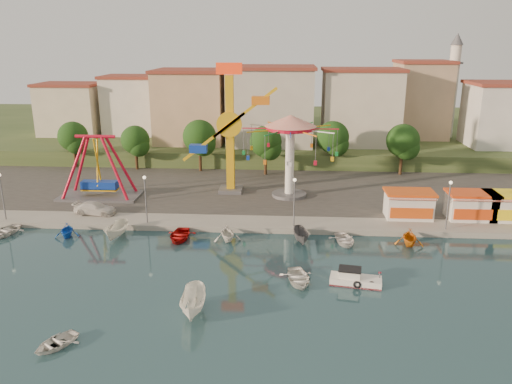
# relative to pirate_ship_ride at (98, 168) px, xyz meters

# --- Properties ---
(ground) EXTENTS (200.00, 200.00, 0.00)m
(ground) POSITION_rel_pirate_ship_ride_xyz_m (16.46, -21.78, -4.39)
(ground) COLOR #16313D
(ground) RESTS_ON ground
(quay_deck) EXTENTS (200.00, 100.00, 0.60)m
(quay_deck) POSITION_rel_pirate_ship_ride_xyz_m (16.46, 40.22, -4.09)
(quay_deck) COLOR #9E998E
(quay_deck) RESTS_ON ground
(asphalt_pad) EXTENTS (90.00, 28.00, 0.01)m
(asphalt_pad) POSITION_rel_pirate_ship_ride_xyz_m (16.46, 8.22, -3.79)
(asphalt_pad) COLOR #4C4944
(asphalt_pad) RESTS_ON quay_deck
(hill_terrace) EXTENTS (200.00, 60.00, 3.00)m
(hill_terrace) POSITION_rel_pirate_ship_ride_xyz_m (16.46, 45.22, -2.89)
(hill_terrace) COLOR #384C26
(hill_terrace) RESTS_ON ground
(pirate_ship_ride) EXTENTS (10.00, 5.00, 8.00)m
(pirate_ship_ride) POSITION_rel_pirate_ship_ride_xyz_m (0.00, 0.00, 0.00)
(pirate_ship_ride) COLOR #59595E
(pirate_ship_ride) RESTS_ON quay_deck
(kamikaze_tower) EXTENTS (8.13, 3.10, 16.50)m
(kamikaze_tower) POSITION_rel_pirate_ship_ride_xyz_m (16.73, 3.18, 4.01)
(kamikaze_tower) COLOR #59595E
(kamikaze_tower) RESTS_ON quay_deck
(wave_swinger) EXTENTS (11.60, 11.60, 10.40)m
(wave_swinger) POSITION_rel_pirate_ship_ride_xyz_m (23.96, 1.95, 3.80)
(wave_swinger) COLOR #59595E
(wave_swinger) RESTS_ON quay_deck
(booth_left) EXTENTS (5.40, 3.78, 3.08)m
(booth_left) POSITION_rel_pirate_ship_ride_xyz_m (37.30, -5.29, -2.23)
(booth_left) COLOR white
(booth_left) RESTS_ON quay_deck
(booth_mid) EXTENTS (5.40, 3.78, 3.08)m
(booth_mid) POSITION_rel_pirate_ship_ride_xyz_m (44.13, -5.29, -2.23)
(booth_mid) COLOR white
(booth_mid) RESTS_ON quay_deck
(booth_right) EXTENTS (5.40, 3.78, 3.08)m
(booth_right) POSITION_rel_pirate_ship_ride_xyz_m (48.22, -5.29, -2.23)
(booth_right) COLOR white
(booth_right) RESTS_ON quay_deck
(lamp_post_0) EXTENTS (0.14, 0.14, 5.00)m
(lamp_post_0) POSITION_rel_pirate_ship_ride_xyz_m (-7.54, -8.78, -1.29)
(lamp_post_0) COLOR #59595E
(lamp_post_0) RESTS_ON quay_deck
(lamp_post_1) EXTENTS (0.14, 0.14, 5.00)m
(lamp_post_1) POSITION_rel_pirate_ship_ride_xyz_m (8.46, -8.78, -1.29)
(lamp_post_1) COLOR #59595E
(lamp_post_1) RESTS_ON quay_deck
(lamp_post_2) EXTENTS (0.14, 0.14, 5.00)m
(lamp_post_2) POSITION_rel_pirate_ship_ride_xyz_m (24.46, -8.78, -1.29)
(lamp_post_2) COLOR #59595E
(lamp_post_2) RESTS_ON quay_deck
(lamp_post_3) EXTENTS (0.14, 0.14, 5.00)m
(lamp_post_3) POSITION_rel_pirate_ship_ride_xyz_m (40.46, -8.78, -1.29)
(lamp_post_3) COLOR #59595E
(lamp_post_3) RESTS_ON quay_deck
(tree_0) EXTENTS (4.60, 4.60, 7.19)m
(tree_0) POSITION_rel_pirate_ship_ride_xyz_m (-9.54, 15.20, 1.08)
(tree_0) COLOR #382314
(tree_0) RESTS_ON quay_deck
(tree_1) EXTENTS (4.35, 4.35, 6.80)m
(tree_1) POSITION_rel_pirate_ship_ride_xyz_m (0.46, 14.46, 0.81)
(tree_1) COLOR #382314
(tree_1) RESTS_ON quay_deck
(tree_2) EXTENTS (5.02, 5.02, 7.85)m
(tree_2) POSITION_rel_pirate_ship_ride_xyz_m (10.46, 14.03, 1.52)
(tree_2) COLOR #382314
(tree_2) RESTS_ON quay_deck
(tree_3) EXTENTS (4.68, 4.68, 7.32)m
(tree_3) POSITION_rel_pirate_ship_ride_xyz_m (20.46, 12.58, 1.16)
(tree_3) COLOR #382314
(tree_3) RESTS_ON quay_deck
(tree_4) EXTENTS (4.86, 4.86, 7.60)m
(tree_4) POSITION_rel_pirate_ship_ride_xyz_m (30.46, 15.57, 1.35)
(tree_4) COLOR #382314
(tree_4) RESTS_ON quay_deck
(tree_5) EXTENTS (4.83, 4.83, 7.54)m
(tree_5) POSITION_rel_pirate_ship_ride_xyz_m (40.46, 13.76, 1.31)
(tree_5) COLOR #382314
(tree_5) RESTS_ON quay_deck
(building_0) EXTENTS (9.26, 9.53, 11.87)m
(building_0) POSITION_rel_pirate_ship_ride_xyz_m (-16.91, 24.28, 4.54)
(building_0) COLOR beige
(building_0) RESTS_ON hill_terrace
(building_1) EXTENTS (12.33, 9.01, 8.63)m
(building_1) POSITION_rel_pirate_ship_ride_xyz_m (-4.87, 29.60, 2.92)
(building_1) COLOR silver
(building_1) RESTS_ON hill_terrace
(building_2) EXTENTS (11.95, 9.28, 11.23)m
(building_2) POSITION_rel_pirate_ship_ride_xyz_m (8.28, 30.18, 4.22)
(building_2) COLOR tan
(building_2) RESTS_ON hill_terrace
(building_3) EXTENTS (12.59, 10.50, 9.20)m
(building_3) POSITION_rel_pirate_ship_ride_xyz_m (22.07, 27.02, 3.20)
(building_3) COLOR beige
(building_3) RESTS_ON hill_terrace
(building_4) EXTENTS (10.75, 9.23, 9.24)m
(building_4) POSITION_rel_pirate_ship_ride_xyz_m (35.53, 30.42, 3.22)
(building_4) COLOR beige
(building_4) RESTS_ON hill_terrace
(building_5) EXTENTS (12.77, 10.96, 11.21)m
(building_5) POSITION_rel_pirate_ship_ride_xyz_m (48.83, 28.55, 4.21)
(building_5) COLOR tan
(building_5) RESTS_ON hill_terrace
(building_6) EXTENTS (8.23, 8.98, 12.36)m
(building_6) POSITION_rel_pirate_ship_ride_xyz_m (60.61, 26.99, 4.78)
(building_6) COLOR silver
(building_6) RESTS_ON hill_terrace
(minaret) EXTENTS (2.80, 2.80, 18.00)m
(minaret) POSITION_rel_pirate_ship_ride_xyz_m (52.46, 32.22, 8.15)
(minaret) COLOR silver
(minaret) RESTS_ON hill_terrace
(cabin_motorboat) EXTENTS (4.46, 2.29, 1.50)m
(cabin_motorboat) POSITION_rel_pirate_ship_ride_xyz_m (29.45, -20.80, -3.99)
(cabin_motorboat) COLOR white
(cabin_motorboat) RESTS_ON ground
(rowboat_a) EXTENTS (3.49, 4.40, 0.82)m
(rowboat_a) POSITION_rel_pirate_ship_ride_xyz_m (24.74, -20.82, -3.98)
(rowboat_a) COLOR white
(rowboat_a) RESTS_ON ground
(rowboat_b) EXTENTS (3.52, 3.82, 0.65)m
(rowboat_b) POSITION_rel_pirate_ship_ride_xyz_m (8.38, -31.17, -4.07)
(rowboat_b) COLOR white
(rowboat_b) RESTS_ON ground
(skiff) EXTENTS (2.02, 4.80, 1.82)m
(skiff) POSITION_rel_pirate_ship_ride_xyz_m (16.84, -26.39, -3.48)
(skiff) COLOR white
(skiff) RESTS_ON ground
(van) EXTENTS (4.93, 2.36, 1.38)m
(van) POSITION_rel_pirate_ship_ride_xyz_m (1.78, -6.44, -3.10)
(van) COLOR silver
(van) RESTS_ON quay_deck
(moored_boat_0) EXTENTS (3.68, 4.53, 0.83)m
(moored_boat_0) POSITION_rel_pirate_ship_ride_xyz_m (-6.07, -11.98, -3.98)
(moored_boat_0) COLOR silver
(moored_boat_0) RESTS_ON ground
(moored_boat_1) EXTENTS (3.14, 3.41, 1.51)m
(moored_boat_1) POSITION_rel_pirate_ship_ride_xyz_m (0.83, -11.98, -3.64)
(moored_boat_1) COLOR blue
(moored_boat_1) RESTS_ON ground
(moored_boat_2) EXTENTS (2.14, 4.38, 1.63)m
(moored_boat_2) POSITION_rel_pirate_ship_ride_xyz_m (6.14, -11.98, -3.58)
(moored_boat_2) COLOR silver
(moored_boat_2) RESTS_ON ground
(moored_boat_3) EXTENTS (2.99, 4.17, 0.86)m
(moored_boat_3) POSITION_rel_pirate_ship_ride_xyz_m (12.69, -11.98, -3.96)
(moored_boat_3) COLOR #B00E0E
(moored_boat_3) RESTS_ON ground
(moored_boat_4) EXTENTS (3.60, 3.88, 1.68)m
(moored_boat_4) POSITION_rel_pirate_ship_ride_xyz_m (17.63, -11.98, -3.55)
(moored_boat_4) COLOR silver
(moored_boat_4) RESTS_ON ground
(moored_boat_5) EXTENTS (1.93, 3.86, 1.43)m
(moored_boat_5) POSITION_rel_pirate_ship_ride_xyz_m (25.19, -11.98, -3.68)
(moored_boat_5) COLOR #555459
(moored_boat_5) RESTS_ON ground
(moored_boat_6) EXTENTS (3.35, 4.19, 0.77)m
(moored_boat_6) POSITION_rel_pirate_ship_ride_xyz_m (29.56, -11.98, -4.01)
(moored_boat_6) COLOR white
(moored_boat_6) RESTS_ON ground
(moored_boat_7) EXTENTS (3.25, 3.63, 1.72)m
(moored_boat_7) POSITION_rel_pirate_ship_ride_xyz_m (35.98, -11.98, -3.53)
(moored_boat_7) COLOR orange
(moored_boat_7) RESTS_ON ground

